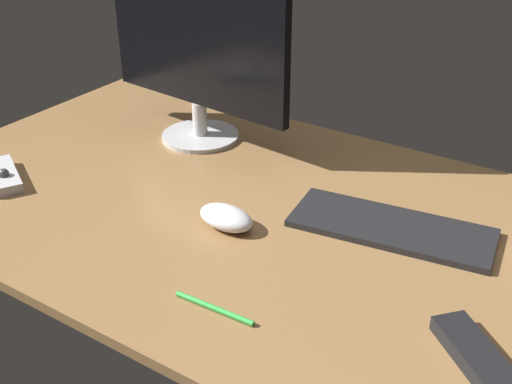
{
  "coord_description": "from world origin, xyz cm",
  "views": [
    {
      "loc": [
        63.25,
        -90.82,
        66.26
      ],
      "look_at": [
        5.97,
        -3.35,
        8.0
      ],
      "focal_mm": 45.98,
      "sensor_mm": 36.0,
      "label": 1
    }
  ],
  "objects_px": {
    "tv_remote": "(481,362)",
    "pen": "(214,308)",
    "monitor": "(196,46)",
    "computer_mouse": "(226,218)",
    "media_remote": "(3,176)",
    "keyboard": "(391,228)"
  },
  "relations": [
    {
      "from": "monitor",
      "to": "media_remote",
      "type": "relative_size",
      "value": 3.1
    },
    {
      "from": "monitor",
      "to": "pen",
      "type": "xyz_separation_m",
      "value": [
        0.4,
        -0.49,
        -0.22
      ]
    },
    {
      "from": "tv_remote",
      "to": "pen",
      "type": "xyz_separation_m",
      "value": [
        -0.37,
        -0.1,
        -0.01
      ]
    },
    {
      "from": "keyboard",
      "to": "media_remote",
      "type": "distance_m",
      "value": 0.8
    },
    {
      "from": "monitor",
      "to": "pen",
      "type": "height_order",
      "value": "monitor"
    },
    {
      "from": "media_remote",
      "to": "tv_remote",
      "type": "height_order",
      "value": "media_remote"
    },
    {
      "from": "monitor",
      "to": "tv_remote",
      "type": "xyz_separation_m",
      "value": [
        0.78,
        -0.39,
        -0.21
      ]
    },
    {
      "from": "computer_mouse",
      "to": "tv_remote",
      "type": "distance_m",
      "value": 0.51
    },
    {
      "from": "media_remote",
      "to": "keyboard",
      "type": "bearing_deg",
      "value": 48.2
    },
    {
      "from": "computer_mouse",
      "to": "tv_remote",
      "type": "height_order",
      "value": "computer_mouse"
    },
    {
      "from": "monitor",
      "to": "computer_mouse",
      "type": "height_order",
      "value": "monitor"
    },
    {
      "from": "keyboard",
      "to": "tv_remote",
      "type": "height_order",
      "value": "tv_remote"
    },
    {
      "from": "tv_remote",
      "to": "media_remote",
      "type": "bearing_deg",
      "value": -138.41
    },
    {
      "from": "keyboard",
      "to": "computer_mouse",
      "type": "xyz_separation_m",
      "value": [
        -0.26,
        -0.15,
        0.01
      ]
    },
    {
      "from": "computer_mouse",
      "to": "monitor",
      "type": "bearing_deg",
      "value": 137.96
    },
    {
      "from": "keyboard",
      "to": "computer_mouse",
      "type": "height_order",
      "value": "computer_mouse"
    },
    {
      "from": "media_remote",
      "to": "pen",
      "type": "distance_m",
      "value": 0.62
    },
    {
      "from": "monitor",
      "to": "media_remote",
      "type": "bearing_deg",
      "value": -112.65
    },
    {
      "from": "computer_mouse",
      "to": "media_remote",
      "type": "distance_m",
      "value": 0.5
    },
    {
      "from": "computer_mouse",
      "to": "tv_remote",
      "type": "bearing_deg",
      "value": -8.18
    },
    {
      "from": "keyboard",
      "to": "pen",
      "type": "xyz_separation_m",
      "value": [
        -0.14,
        -0.36,
        -0.0
      ]
    },
    {
      "from": "pen",
      "to": "media_remote",
      "type": "bearing_deg",
      "value": 169.08
    }
  ]
}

